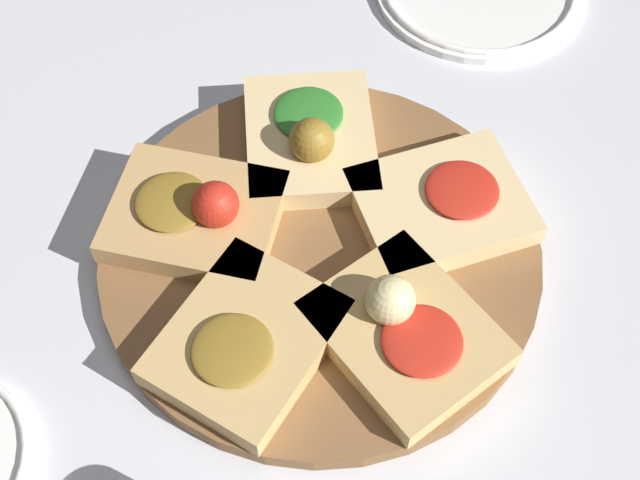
% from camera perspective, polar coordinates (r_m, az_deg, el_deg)
% --- Properties ---
extents(ground_plane, '(3.00, 3.00, 0.00)m').
position_cam_1_polar(ground_plane, '(0.90, -0.00, -1.16)').
color(ground_plane, silver).
extents(serving_board, '(0.44, 0.44, 0.02)m').
position_cam_1_polar(serving_board, '(0.89, -0.00, -0.82)').
color(serving_board, brown).
rests_on(serving_board, ground_plane).
extents(focaccia_slice_0, '(0.21, 0.21, 0.06)m').
position_cam_1_polar(focaccia_slice_0, '(0.89, -7.96, 1.72)').
color(focaccia_slice_0, tan).
rests_on(focaccia_slice_0, serving_board).
extents(focaccia_slice_1, '(0.21, 0.19, 0.04)m').
position_cam_1_polar(focaccia_slice_1, '(0.81, -4.79, -6.50)').
color(focaccia_slice_1, tan).
rests_on(focaccia_slice_1, serving_board).
extents(focaccia_slice_2, '(0.15, 0.18, 0.06)m').
position_cam_1_polar(focaccia_slice_2, '(0.82, 5.43, -5.70)').
color(focaccia_slice_2, tan).
rests_on(focaccia_slice_2, serving_board).
extents(focaccia_slice_3, '(0.19, 0.17, 0.04)m').
position_cam_1_polar(focaccia_slice_3, '(0.90, 7.87, 2.29)').
color(focaccia_slice_3, '#E5C689').
rests_on(focaccia_slice_3, serving_board).
extents(focaccia_slice_4, '(0.19, 0.21, 0.06)m').
position_cam_1_polar(focaccia_slice_4, '(0.94, -0.63, 6.61)').
color(focaccia_slice_4, '#E5C689').
rests_on(focaccia_slice_4, serving_board).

